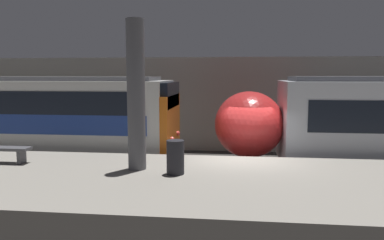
{
  "coord_description": "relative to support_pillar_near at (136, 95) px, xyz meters",
  "views": [
    {
      "loc": [
        -0.21,
        -11.21,
        3.57
      ],
      "look_at": [
        -1.59,
        0.8,
        2.09
      ],
      "focal_mm": 35.0,
      "sensor_mm": 36.0,
      "label": 1
    }
  ],
  "objects": [
    {
      "name": "ground_plane",
      "position": [
        2.73,
        1.84,
        -3.03
      ],
      "size": [
        120.0,
        120.0,
        0.0
      ],
      "primitive_type": "plane",
      "color": "#33302D"
    },
    {
      "name": "platform",
      "position": [
        2.73,
        -0.69,
        -2.48
      ],
      "size": [
        40.0,
        5.06,
        1.1
      ],
      "color": "gray",
      "rests_on": "ground"
    },
    {
      "name": "station_rear_barrier",
      "position": [
        2.73,
        7.96,
        -0.85
      ],
      "size": [
        50.0,
        0.15,
        4.35
      ],
      "color": "#9E998E",
      "rests_on": "ground"
    },
    {
      "name": "support_pillar_near",
      "position": [
        0.0,
        0.0,
        0.0
      ],
      "size": [
        0.47,
        0.47,
        3.86
      ],
      "color": "#56565B",
      "rests_on": "platform"
    },
    {
      "name": "platform_bench",
      "position": [
        -3.89,
        0.23,
        -1.59
      ],
      "size": [
        1.5,
        0.4,
        0.45
      ],
      "color": "#4C4C51",
      "rests_on": "platform"
    },
    {
      "name": "trash_bin",
      "position": [
        1.07,
        -0.39,
        -1.5
      ],
      "size": [
        0.44,
        0.44,
        0.85
      ],
      "color": "#232328",
      "rests_on": "platform"
    }
  ]
}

